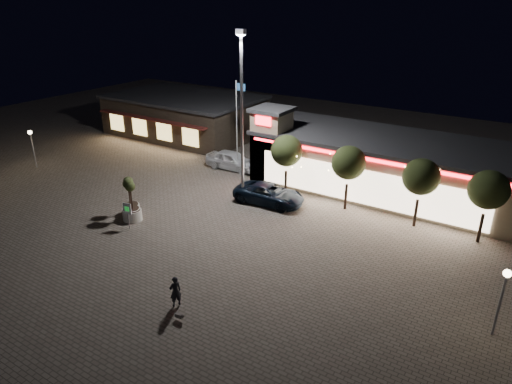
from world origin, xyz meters
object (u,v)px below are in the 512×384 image
Objects in this scene: pickup_truck at (269,194)px; planter_left at (131,203)px; white_sedan at (232,160)px; pedestrian at (175,291)px; planter_mid at (133,209)px; valet_sign at (127,211)px.

planter_left is at bearing 129.84° from pickup_truck.
pickup_truck is 1.08× the size of white_sedan.
pedestrian is 10.50m from planter_mid.
pickup_truck is 13.34m from pedestrian.
valet_sign is at bearing -56.81° from planter_mid.
white_sedan reaches higher than pickup_truck.
white_sedan is 2.94× the size of pedestrian.
planter_mid reaches higher than pickup_truck.
pedestrian is 9.42m from valet_sign.
white_sedan is at bearing 87.30° from planter_left.
white_sedan is 13.13m from valet_sign.
pickup_truck is at bearing 49.64° from planter_mid.
pickup_truck is at bearing 44.21° from planter_left.
planter_mid reaches higher than valet_sign.
pickup_truck is 3.19× the size of pedestrian.
pickup_truck is at bearing 56.17° from valet_sign.
valet_sign is (1.45, -1.58, 0.41)m from planter_left.
planter_mid is (0.78, -0.55, -0.00)m from planter_left.
white_sedan is 11.53m from planter_left.
pedestrian is at bearing -32.18° from planter_left.
planter_mid is 1.55× the size of valet_sign.
pickup_truck is 8.04m from white_sedan.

